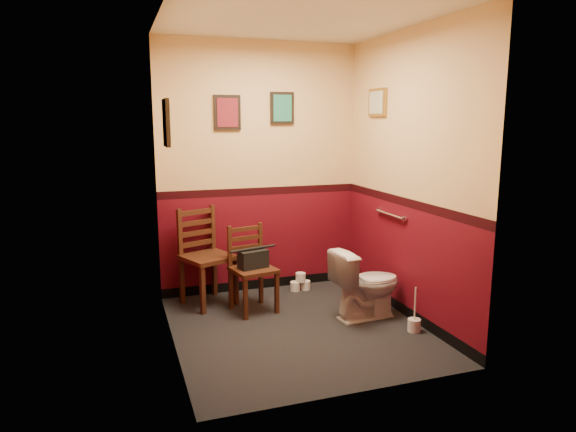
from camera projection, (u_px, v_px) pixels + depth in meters
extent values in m
cube|color=black|center=(297.00, 328.00, 4.69)|extent=(2.20, 2.40, 0.00)
cube|color=silver|center=(298.00, 17.00, 4.20)|extent=(2.20, 2.40, 0.00)
cube|color=#550914|center=(260.00, 169.00, 5.56)|extent=(2.20, 0.00, 2.70)
cube|color=#550914|center=(360.00, 202.00, 3.33)|extent=(2.20, 0.00, 2.70)
cube|color=#550914|center=(168.00, 186.00, 4.09)|extent=(0.00, 2.40, 2.70)
cube|color=#550914|center=(408.00, 177.00, 4.79)|extent=(0.00, 2.40, 2.70)
cylinder|color=silver|center=(390.00, 215.00, 5.09)|extent=(0.03, 0.50, 0.03)
cylinder|color=silver|center=(405.00, 219.00, 4.86)|extent=(0.02, 0.06, 0.06)
cylinder|color=silver|center=(379.00, 210.00, 5.32)|extent=(0.02, 0.06, 0.06)
cube|color=black|center=(227.00, 113.00, 5.32)|extent=(0.28, 0.03, 0.36)
cube|color=maroon|center=(228.00, 113.00, 5.31)|extent=(0.22, 0.01, 0.30)
cube|color=black|center=(282.00, 108.00, 5.50)|extent=(0.26, 0.03, 0.34)
cube|color=#25795F|center=(283.00, 108.00, 5.49)|extent=(0.20, 0.01, 0.28)
cube|color=black|center=(166.00, 123.00, 4.10)|extent=(0.03, 0.30, 0.38)
cube|color=#AFAC89|center=(168.00, 123.00, 4.11)|extent=(0.01, 0.24, 0.31)
cube|color=olive|center=(377.00, 102.00, 5.22)|extent=(0.03, 0.34, 0.28)
cube|color=#AFAC89|center=(376.00, 102.00, 5.21)|extent=(0.01, 0.28, 0.22)
imported|color=white|center=(366.00, 284.00, 4.89)|extent=(0.71, 0.44, 0.66)
cylinder|color=silver|center=(414.00, 325.00, 4.61)|extent=(0.12, 0.12, 0.12)
cylinder|color=silver|center=(415.00, 305.00, 4.57)|extent=(0.02, 0.02, 0.33)
cube|color=#3E1F12|center=(208.00, 257.00, 5.22)|extent=(0.61, 0.61, 0.04)
cube|color=#3E1F12|center=(203.00, 290.00, 4.99)|extent=(0.06, 0.06, 0.50)
cube|color=#3E1F12|center=(182.00, 280.00, 5.29)|extent=(0.06, 0.06, 0.50)
cube|color=#3E1F12|center=(236.00, 281.00, 5.25)|extent=(0.06, 0.06, 0.50)
cube|color=#3E1F12|center=(214.00, 273.00, 5.54)|extent=(0.06, 0.06, 0.50)
cube|color=#3E1F12|center=(180.00, 233.00, 5.20)|extent=(0.06, 0.05, 0.50)
cube|color=#3E1F12|center=(213.00, 228.00, 5.46)|extent=(0.06, 0.05, 0.50)
cube|color=#3E1F12|center=(197.00, 243.00, 5.35)|extent=(0.36, 0.17, 0.05)
cube|color=#3E1F12|center=(197.00, 233.00, 5.33)|extent=(0.36, 0.17, 0.05)
cube|color=#3E1F12|center=(196.00, 223.00, 5.31)|extent=(0.36, 0.17, 0.05)
cube|color=#3E1F12|center=(196.00, 212.00, 5.29)|extent=(0.36, 0.17, 0.05)
cube|color=#3E1F12|center=(253.00, 270.00, 5.04)|extent=(0.47, 0.47, 0.04)
cube|color=#3E1F12|center=(245.00, 298.00, 4.85)|extent=(0.04, 0.04, 0.42)
cube|color=#3E1F12|center=(231.00, 288.00, 5.14)|extent=(0.04, 0.04, 0.42)
cube|color=#3E1F12|center=(277.00, 292.00, 5.02)|extent=(0.04, 0.04, 0.42)
cube|color=#3E1F12|center=(261.00, 283.00, 5.31)|extent=(0.04, 0.04, 0.42)
cube|color=#3E1F12|center=(230.00, 247.00, 5.07)|extent=(0.04, 0.04, 0.42)
cube|color=#3E1F12|center=(260.00, 243.00, 5.23)|extent=(0.04, 0.04, 0.42)
cube|color=#3E1F12|center=(245.00, 256.00, 5.17)|extent=(0.32, 0.09, 0.04)
cube|color=#3E1F12|center=(245.00, 247.00, 5.16)|extent=(0.32, 0.09, 0.04)
cube|color=#3E1F12|center=(245.00, 238.00, 5.14)|extent=(0.32, 0.09, 0.04)
cube|color=#3E1F12|center=(245.00, 229.00, 5.12)|extent=(0.32, 0.09, 0.04)
cube|color=black|center=(253.00, 259.00, 5.02)|extent=(0.31, 0.21, 0.18)
cylinder|color=black|center=(253.00, 249.00, 5.00)|extent=(0.25, 0.09, 0.02)
cylinder|color=silver|center=(295.00, 286.00, 5.72)|extent=(0.11, 0.11, 0.10)
cylinder|color=silver|center=(305.00, 285.00, 5.76)|extent=(0.11, 0.11, 0.10)
cylinder|color=silver|center=(301.00, 277.00, 5.71)|extent=(0.11, 0.11, 0.10)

